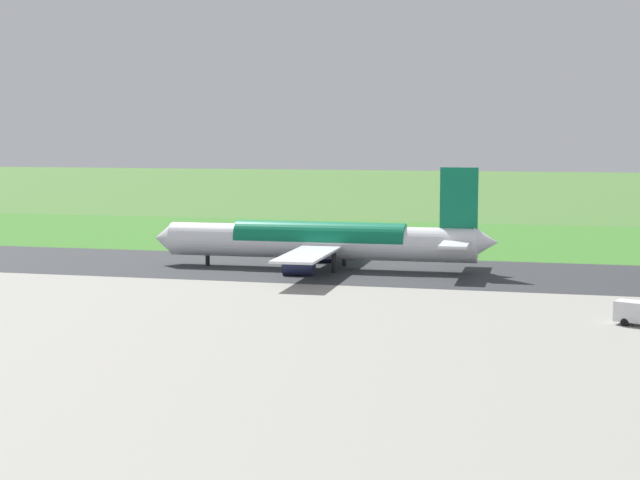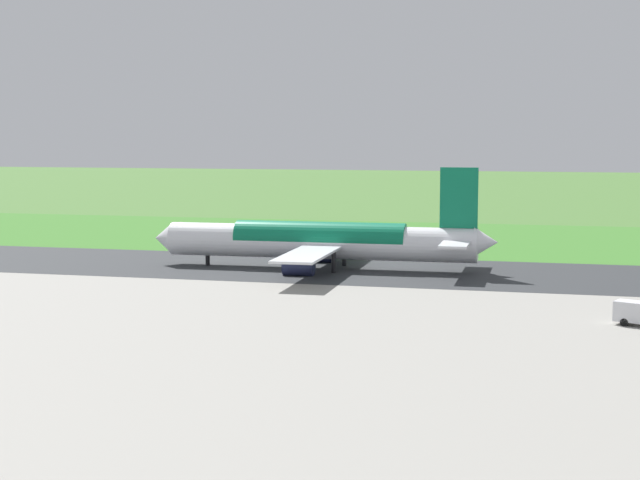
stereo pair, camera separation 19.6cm
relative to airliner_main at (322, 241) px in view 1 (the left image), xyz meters
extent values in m
plane|color=#477233|center=(-8.91, 0.01, -4.35)|extent=(800.00, 800.00, 0.00)
cube|color=#2D3033|center=(-8.91, 0.01, -4.32)|extent=(600.00, 31.05, 0.06)
cube|color=gray|center=(-8.91, 69.43, -4.33)|extent=(440.00, 110.00, 0.05)
cube|color=#3C782B|center=(-8.91, -42.04, -4.33)|extent=(600.00, 80.00, 0.04)
cylinder|color=white|center=(0.38, 0.01, -0.15)|extent=(48.09, 6.15, 5.20)
cone|color=white|center=(25.87, 0.51, -0.15)|extent=(3.10, 5.00, 4.94)
cone|color=white|center=(-24.82, -0.49, 0.45)|extent=(3.59, 4.49, 4.42)
cube|color=#0C724C|center=(-20.74, -0.41, 6.95)|extent=(5.61, 0.61, 9.00)
cube|color=white|center=(-20.85, 5.09, 0.65)|extent=(4.18, 9.08, 0.36)
cube|color=white|center=(-20.63, -5.91, 0.65)|extent=(4.18, 9.08, 0.36)
cube|color=white|center=(-0.84, 10.99, -0.55)|extent=(6.43, 22.11, 0.35)
cube|color=white|center=(-0.40, -11.01, -0.55)|extent=(6.43, 22.11, 0.35)
cylinder|color=#23284C|center=(1.73, 7.54, -3.03)|extent=(4.55, 2.89, 2.80)
cylinder|color=#23284C|center=(2.03, -7.46, -3.03)|extent=(4.55, 2.89, 2.80)
cylinder|color=black|center=(18.62, 0.37, -2.64)|extent=(0.70, 0.70, 3.42)
cylinder|color=black|center=(-2.70, 3.95, -2.64)|extent=(0.70, 0.70, 3.42)
cylinder|color=black|center=(-2.54, -4.05, -2.64)|extent=(0.70, 0.70, 3.42)
cylinder|color=#0C724C|center=(0.38, 0.01, 0.37)|extent=(26.50, 5.75, 5.23)
cube|color=silver|center=(-43.43, 34.86, -2.80)|extent=(4.38, 3.55, 2.20)
cylinder|color=black|center=(-43.25, 33.71, -3.90)|extent=(0.95, 0.61, 0.90)
cylinder|color=black|center=(-42.50, 35.56, -3.90)|extent=(0.95, 0.61, 0.90)
cylinder|color=slate|center=(4.36, -45.80, -3.50)|extent=(0.10, 0.10, 1.70)
cube|color=red|center=(4.36, -45.82, -2.35)|extent=(0.60, 0.04, 0.60)
cone|color=orange|center=(8.77, -38.93, -4.08)|extent=(0.40, 0.40, 0.55)
camera|label=1|loc=(-35.48, 144.34, 16.45)|focal=54.74mm
camera|label=2|loc=(-35.67, 144.29, 16.45)|focal=54.74mm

